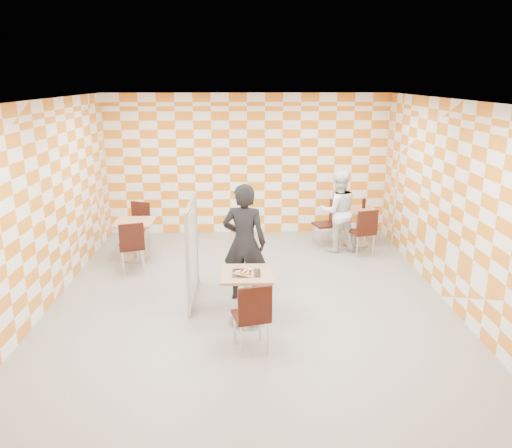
% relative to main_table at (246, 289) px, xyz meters
% --- Properties ---
extents(room_shell, '(7.00, 7.00, 7.00)m').
position_rel_main_table_xyz_m(room_shell, '(0.06, 1.33, 0.99)').
color(room_shell, gray).
rests_on(room_shell, ground).
extents(main_table, '(0.70, 0.70, 0.75)m').
position_rel_main_table_xyz_m(main_table, '(0.00, 0.00, 0.00)').
color(main_table, tan).
rests_on(main_table, ground).
extents(second_table, '(0.70, 0.70, 0.75)m').
position_rel_main_table_xyz_m(second_table, '(2.29, 3.36, 0.00)').
color(second_table, tan).
rests_on(second_table, ground).
extents(empty_table, '(0.70, 0.70, 0.75)m').
position_rel_main_table_xyz_m(empty_table, '(-2.05, 2.60, 0.00)').
color(empty_table, tan).
rests_on(empty_table, ground).
extents(chair_main_front, '(0.51, 0.52, 0.92)m').
position_rel_main_table_xyz_m(chair_main_front, '(0.07, -0.78, 0.04)').
color(chair_main_front, black).
rests_on(chair_main_front, ground).
extents(chair_second_front, '(0.52, 0.53, 0.92)m').
position_rel_main_table_xyz_m(chair_second_front, '(2.26, 2.68, 0.04)').
color(chair_second_front, black).
rests_on(chair_second_front, ground).
extents(chair_second_side, '(0.52, 0.52, 0.92)m').
position_rel_main_table_xyz_m(chair_second_side, '(1.70, 3.32, 0.04)').
color(chair_second_side, black).
rests_on(chair_second_side, ground).
extents(chair_empty_near, '(0.53, 0.54, 0.92)m').
position_rel_main_table_xyz_m(chair_empty_near, '(-1.97, 1.93, 0.04)').
color(chair_empty_near, black).
rests_on(chair_empty_near, ground).
extents(chair_empty_far, '(0.55, 0.56, 0.92)m').
position_rel_main_table_xyz_m(chair_empty_far, '(-2.12, 3.28, 0.04)').
color(chair_empty_far, black).
rests_on(chair_empty_far, ground).
extents(partition, '(0.08, 1.38, 1.55)m').
position_rel_main_table_xyz_m(partition, '(-0.81, 0.84, 0.28)').
color(partition, white).
rests_on(partition, ground).
extents(man_dark, '(0.73, 0.55, 1.82)m').
position_rel_main_table_xyz_m(man_dark, '(-0.02, 0.82, 0.40)').
color(man_dark, black).
rests_on(man_dark, ground).
extents(man_white, '(0.85, 0.70, 1.60)m').
position_rel_main_table_xyz_m(man_white, '(1.81, 3.02, 0.29)').
color(man_white, white).
rests_on(man_white, ground).
extents(pizza_on_foil, '(0.40, 0.40, 0.04)m').
position_rel_main_table_xyz_m(pizza_on_foil, '(-0.00, -0.02, 0.26)').
color(pizza_on_foil, silver).
rests_on(pizza_on_foil, main_table).
extents(sport_bottle, '(0.06, 0.06, 0.20)m').
position_rel_main_table_xyz_m(sport_bottle, '(2.10, 3.44, 0.33)').
color(sport_bottle, white).
rests_on(sport_bottle, second_table).
extents(soda_bottle, '(0.07, 0.07, 0.23)m').
position_rel_main_table_xyz_m(soda_bottle, '(2.41, 3.42, 0.34)').
color(soda_bottle, black).
rests_on(soda_bottle, second_table).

